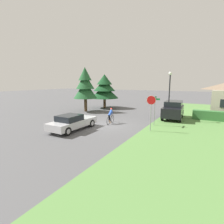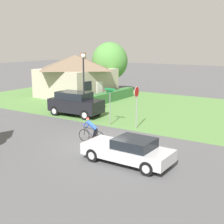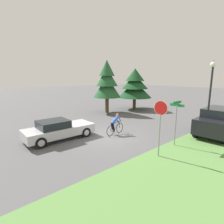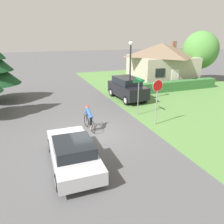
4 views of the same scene
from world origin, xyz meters
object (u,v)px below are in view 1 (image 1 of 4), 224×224
object	(u,v)px
street_lamp	(170,88)
conifer_tall_far	(104,88)
sedan_left_lane	(72,122)
parked_suv_right	(173,110)
stop_sign	(151,106)
street_name_sign	(155,106)
cyclist	(110,116)
conifer_tall_near	(85,85)

from	to	relation	value
street_lamp	conifer_tall_far	bearing A→B (deg)	156.71
sedan_left_lane	parked_suv_right	xyz separation A→B (m)	(6.73, 8.96, 0.36)
street_lamp	conifer_tall_far	world-z (taller)	conifer_tall_far
parked_suv_right	stop_sign	world-z (taller)	stop_sign
parked_suv_right	conifer_tall_far	world-z (taller)	conifer_tall_far
stop_sign	street_name_sign	size ratio (longest dim) A/B	1.09
parked_suv_right	street_lamp	distance (m)	2.70
street_lamp	parked_suv_right	bearing A→B (deg)	74.92
sedan_left_lane	street_name_sign	bearing A→B (deg)	-48.68
cyclist	conifer_tall_far	distance (m)	10.94
parked_suv_right	conifer_tall_near	size ratio (longest dim) A/B	0.75
parked_suv_right	street_name_sign	distance (m)	4.28
stop_sign	conifer_tall_far	xyz separation A→B (m)	(-10.24, 9.58, 1.00)
parked_suv_right	stop_sign	size ratio (longest dim) A/B	1.54
sedan_left_lane	stop_sign	xyz separation A→B (m)	(5.96, 2.84, 1.45)
conifer_tall_near	street_name_sign	bearing A→B (deg)	-17.55
parked_suv_right	conifer_tall_far	distance (m)	11.72
stop_sign	street_lamp	distance (m)	5.17
cyclist	conifer_tall_far	size ratio (longest dim) A/B	0.34
sedan_left_lane	stop_sign	distance (m)	6.76
street_lamp	street_name_sign	size ratio (longest dim) A/B	1.89
stop_sign	street_lamp	world-z (taller)	street_lamp
cyclist	street_name_sign	xyz separation A→B (m)	(4.00, 1.30, 1.17)
stop_sign	conifer_tall_far	bearing A→B (deg)	-48.38
sedan_left_lane	parked_suv_right	world-z (taller)	parked_suv_right
sedan_left_lane	conifer_tall_far	distance (m)	13.36
cyclist	street_name_sign	distance (m)	4.36
conifer_tall_near	parked_suv_right	bearing A→B (deg)	3.65
cyclist	sedan_left_lane	bearing A→B (deg)	147.67
cyclist	conifer_tall_near	bearing A→B (deg)	48.01
street_name_sign	conifer_tall_near	world-z (taller)	conifer_tall_near
cyclist	street_lamp	size ratio (longest dim) A/B	0.35
cyclist	conifer_tall_near	world-z (taller)	conifer_tall_near
street_lamp	conifer_tall_far	xyz separation A→B (m)	(-10.69, 4.60, -0.33)
street_lamp	conifer_tall_far	size ratio (longest dim) A/B	0.99
stop_sign	street_name_sign	distance (m)	2.08
cyclist	conifer_tall_far	xyz separation A→B (m)	(-6.00, 8.83, 2.39)
parked_suv_right	stop_sign	bearing A→B (deg)	169.52
sedan_left_lane	cyclist	xyz separation A→B (m)	(1.72, 3.59, 0.06)
cyclist	stop_sign	xyz separation A→B (m)	(4.24, -0.75, 1.39)
street_lamp	conifer_tall_near	size ratio (longest dim) A/B	0.86
cyclist	parked_suv_right	bearing A→B (deg)	-49.60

